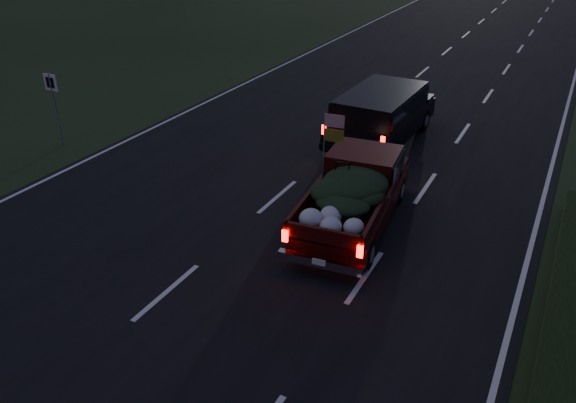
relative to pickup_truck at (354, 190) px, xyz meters
The scene contains 6 objects.
ground 5.31m from the pickup_truck, 117.99° to the right, with size 120.00×120.00×0.00m, color black.
road_asphalt 5.31m from the pickup_truck, 117.99° to the right, with size 14.00×120.00×0.02m, color black.
hedge_row 5.63m from the pickup_truck, 16.74° to the right, with size 1.00×10.00×0.60m, color black.
route_sign 10.98m from the pickup_truck, behind, with size 0.55×0.08×2.50m.
pickup_truck is the anchor object (origin of this frame).
lead_suv 5.85m from the pickup_truck, 102.72° to the left, with size 2.34×5.31×1.51m.
Camera 1 is at (6.85, -7.43, 7.45)m, focal length 35.00 mm.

